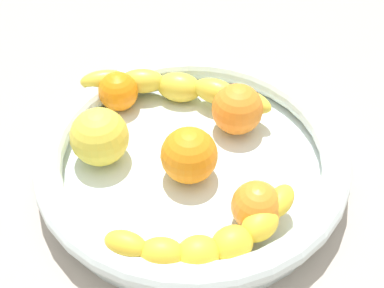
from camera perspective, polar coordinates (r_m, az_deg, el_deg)
name	(u,v)px	position (r cm, az deg, el deg)	size (l,w,h in cm)	color
kitchen_counter	(192,182)	(62.29, 0.00, -4.32)	(120.00, 120.00, 3.00)	#A2998F
fruit_bowl	(192,158)	(59.15, 0.00, -1.64)	(36.20, 36.20, 5.31)	silver
banana_draped_left	(212,239)	(49.68, 2.28, -10.75)	(11.97, 18.71, 4.02)	yellow
banana_draped_right	(178,87)	(65.97, -1.63, 6.42)	(7.40, 25.75, 4.45)	gold
orange_front	(256,206)	(52.35, 7.32, -6.98)	(5.31, 5.31, 5.31)	orange
orange_mid_left	(193,156)	(55.83, 0.16, -1.34)	(6.45, 6.45, 6.45)	orange
orange_mid_right	(237,109)	(61.91, 5.16, 3.96)	(6.33, 6.33, 6.33)	orange
orange_rear	(118,91)	(65.94, -8.35, 5.92)	(5.15, 5.15, 5.15)	orange
apple_yellow	(100,137)	(58.67, -10.42, 0.80)	(6.81, 6.81, 6.81)	yellow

